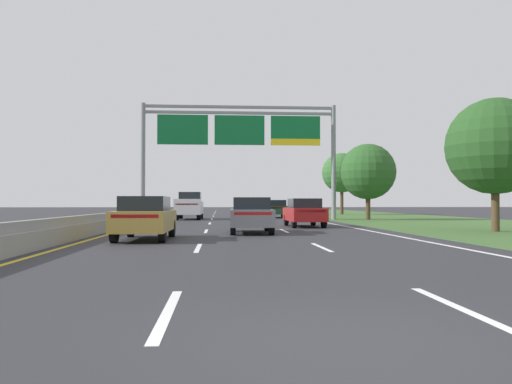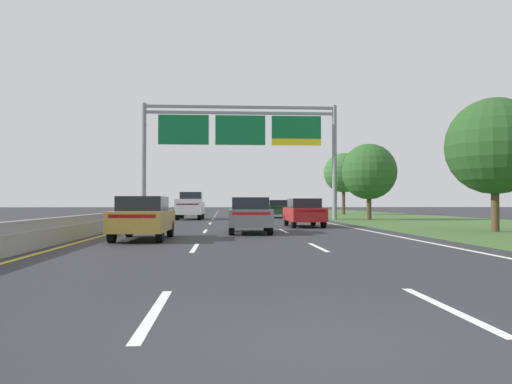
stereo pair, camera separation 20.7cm
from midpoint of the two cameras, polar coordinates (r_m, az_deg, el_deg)
name	(u,v)px [view 1 (the left image)]	position (r m, az deg, el deg)	size (l,w,h in m)	color
ground_plane	(235,220)	(39.97, -2.43, -3.10)	(220.00, 220.00, 0.00)	#2B2B30
lane_striping	(236,220)	(39.51, -2.41, -3.12)	(11.96, 106.00, 0.01)	white
grass_verge_right	(412,219)	(42.69, 16.66, -2.92)	(14.00, 110.00, 0.02)	#3D602D
median_barrier_concrete	(149,216)	(40.32, -11.86, -2.56)	(0.60, 110.00, 0.85)	gray
overhead_sign_gantry	(239,137)	(39.99, -1.98, 6.10)	(15.06, 0.42, 8.94)	gray
pickup_truck_white	(189,206)	(41.92, -7.48, -1.53)	(2.08, 5.43, 2.20)	silver
car_red_right_lane_sedan	(304,212)	(29.01, 5.12, -2.21)	(1.86, 4.42, 1.57)	maroon
car_darkgreen_right_lane_sedan	(276,208)	(46.17, 2.07, -1.83)	(1.85, 4.41, 1.57)	#193D23
car_gold_left_lane_sedan	(145,217)	(19.25, -12.40, -2.72)	(1.88, 4.43, 1.57)	#A38438
car_grey_centre_lane_sedan	(251,215)	(22.93, -0.80, -2.50)	(1.93, 4.45, 1.57)	slate
roadside_tree_near	(495,146)	(26.25, 24.62, 4.59)	(4.43, 4.43, 6.16)	#4C3823
roadside_tree_mid	(368,172)	(41.05, 12.09, 2.20)	(4.32, 4.32, 5.91)	#4C3823
roadside_tree_far	(342,173)	(58.85, 9.33, 2.10)	(4.44, 4.44, 6.92)	#4C3823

